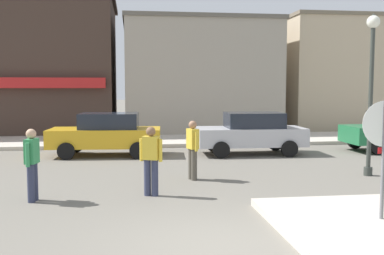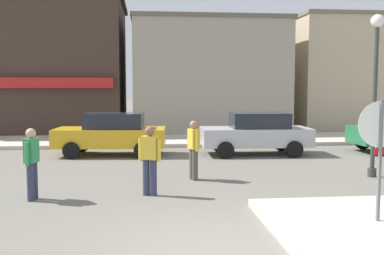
% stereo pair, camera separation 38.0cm
% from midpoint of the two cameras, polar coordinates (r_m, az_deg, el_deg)
% --- Properties ---
extents(ground_plane, '(160.00, 160.00, 0.00)m').
position_cam_midpoint_polar(ground_plane, '(7.23, 3.04, -15.24)').
color(ground_plane, '#6B665B').
extents(kerb_far, '(80.00, 4.00, 0.15)m').
position_cam_midpoint_polar(kerb_far, '(20.57, -4.12, -1.63)').
color(kerb_far, beige).
rests_on(kerb_far, ground).
extents(stop_sign, '(0.82, 0.08, 2.30)m').
position_cam_midpoint_polar(stop_sign, '(8.61, 22.03, -1.91)').
color(stop_sign, slate).
rests_on(stop_sign, ground).
extents(lamp_post, '(0.36, 0.36, 4.54)m').
position_cam_midpoint_polar(lamp_post, '(13.50, 21.09, 6.71)').
color(lamp_post, '#333833').
rests_on(lamp_post, ground).
extents(parked_car_nearest, '(4.11, 2.10, 1.56)m').
position_cam_midpoint_polar(parked_car_nearest, '(16.72, -11.47, -0.77)').
color(parked_car_nearest, gold).
rests_on(parked_car_nearest, ground).
extents(parked_car_second, '(4.03, 1.94, 1.56)m').
position_cam_midpoint_polar(parked_car_second, '(16.87, 6.86, -0.65)').
color(parked_car_second, '#B7B7BC').
rests_on(parked_car_second, ground).
extents(pedestrian_crossing_near, '(0.28, 0.56, 1.61)m').
position_cam_midpoint_polar(pedestrian_crossing_near, '(10.53, -20.64, -4.18)').
color(pedestrian_crossing_near, '#2D334C').
rests_on(pedestrian_crossing_near, ground).
extents(pedestrian_crossing_far, '(0.54, 0.34, 1.61)m').
position_cam_midpoint_polar(pedestrian_crossing_far, '(10.43, -6.28, -3.97)').
color(pedestrian_crossing_far, '#2D334C').
rests_on(pedestrian_crossing_far, ground).
extents(pedestrian_kerb_side, '(0.32, 0.55, 1.61)m').
position_cam_midpoint_polar(pedestrian_kerb_side, '(12.15, -0.81, -2.63)').
color(pedestrian_kerb_side, '#4C473D').
rests_on(pedestrian_kerb_side, ground).
extents(building_corner_shop, '(11.17, 7.85, 7.33)m').
position_cam_midpoint_polar(building_corner_shop, '(26.91, -22.01, 7.29)').
color(building_corner_shop, '#3D2D26').
rests_on(building_corner_shop, ground).
extents(building_storefront_left_near, '(8.27, 7.72, 6.13)m').
position_cam_midpoint_polar(building_storefront_left_near, '(26.11, 0.15, 6.42)').
color(building_storefront_left_near, '#9E9384').
rests_on(building_storefront_left_near, ground).
extents(building_storefront_left_mid, '(5.61, 7.43, 6.56)m').
position_cam_midpoint_polar(building_storefront_left_mid, '(29.17, 15.55, 6.53)').
color(building_storefront_left_mid, tan).
rests_on(building_storefront_left_mid, ground).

